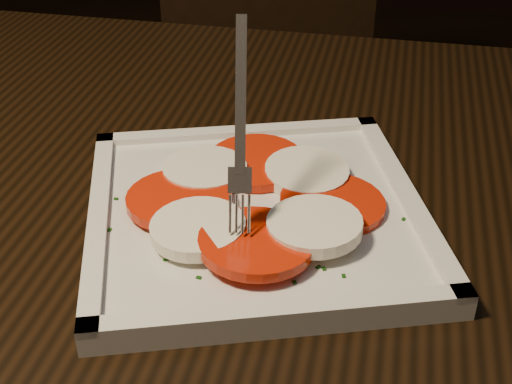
{
  "coord_description": "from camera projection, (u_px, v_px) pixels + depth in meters",
  "views": [
    {
      "loc": [
        0.07,
        -0.28,
        1.08
      ],
      "look_at": [
        -0.0,
        0.18,
        0.78
      ],
      "focal_mm": 50.0,
      "sensor_mm": 36.0,
      "label": 1
    }
  ],
  "objects": [
    {
      "name": "plate",
      "position": [
        256.0,
        216.0,
        0.57
      ],
      "size": [
        0.33,
        0.33,
        0.01
      ],
      "primitive_type": "cube",
      "rotation": [
        0.0,
        0.0,
        0.29
      ],
      "color": "silver",
      "rests_on": "table"
    },
    {
      "name": "table",
      "position": [
        232.0,
        287.0,
        0.66
      ],
      "size": [
        1.24,
        0.85,
        0.75
      ],
      "rotation": [
        0.0,
        0.0,
        -0.05
      ],
      "color": "black",
      "rests_on": "ground"
    },
    {
      "name": "fork",
      "position": [
        241.0,
        118.0,
        0.51
      ],
      "size": [
        0.04,
        0.08,
        0.14
      ],
      "primitive_type": null,
      "rotation": [
        0.0,
        0.0,
        0.13
      ],
      "color": "white",
      "rests_on": "caprese_salad"
    },
    {
      "name": "chair",
      "position": [
        274.0,
        72.0,
        1.36
      ],
      "size": [
        0.51,
        0.51,
        0.93
      ],
      "rotation": [
        0.0,
        0.0,
        0.25
      ],
      "color": "black",
      "rests_on": "ground"
    },
    {
      "name": "caprese_salad",
      "position": [
        256.0,
        199.0,
        0.56
      ],
      "size": [
        0.23,
        0.2,
        0.02
      ],
      "color": "red",
      "rests_on": "plate"
    }
  ]
}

